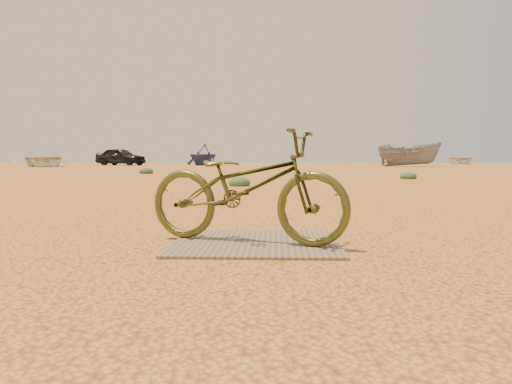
{
  "coord_description": "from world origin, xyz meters",
  "views": [
    {
      "loc": [
        0.18,
        -3.97,
        0.73
      ],
      "look_at": [
        -0.0,
        0.15,
        0.44
      ],
      "focal_mm": 35.0,
      "sensor_mm": 36.0,
      "label": 1
    }
  ],
  "objects_px": {
    "car": "(121,157)",
    "boat_near_left": "(43,159)",
    "boat_far_left": "(203,154)",
    "bicycle": "(246,187)",
    "plywood_board": "(256,243)",
    "boat_mid_right": "(409,155)",
    "boat_far_right": "(460,159)"
  },
  "relations": [
    {
      "from": "car",
      "to": "boat_near_left",
      "type": "height_order",
      "value": "car"
    },
    {
      "from": "car",
      "to": "boat_far_left",
      "type": "relative_size",
      "value": 1.23
    },
    {
      "from": "bicycle",
      "to": "boat_near_left",
      "type": "xyz_separation_m",
      "value": [
        -17.9,
        33.72,
        0.11
      ]
    },
    {
      "from": "plywood_board",
      "to": "boat_near_left",
      "type": "xyz_separation_m",
      "value": [
        -17.99,
        33.71,
        0.59
      ]
    },
    {
      "from": "plywood_board",
      "to": "boat_far_left",
      "type": "relative_size",
      "value": 0.37
    },
    {
      "from": "boat_far_left",
      "to": "bicycle",
      "type": "bearing_deg",
      "value": -51.76
    },
    {
      "from": "car",
      "to": "boat_near_left",
      "type": "relative_size",
      "value": 0.79
    },
    {
      "from": "boat_mid_right",
      "to": "boat_far_right",
      "type": "relative_size",
      "value": 0.92
    },
    {
      "from": "boat_far_left",
      "to": "boat_mid_right",
      "type": "relative_size",
      "value": 0.78
    },
    {
      "from": "plywood_board",
      "to": "bicycle",
      "type": "bearing_deg",
      "value": -174.75
    },
    {
      "from": "boat_near_left",
      "to": "boat_far_right",
      "type": "relative_size",
      "value": 1.12
    },
    {
      "from": "plywood_board",
      "to": "boat_far_right",
      "type": "distance_m",
      "value": 54.29
    },
    {
      "from": "car",
      "to": "boat_far_left",
      "type": "distance_m",
      "value": 7.48
    },
    {
      "from": "boat_near_left",
      "to": "boat_far_left",
      "type": "height_order",
      "value": "boat_far_left"
    },
    {
      "from": "boat_near_left",
      "to": "boat_mid_right",
      "type": "distance_m",
      "value": 28.27
    },
    {
      "from": "plywood_board",
      "to": "bicycle",
      "type": "relative_size",
      "value": 0.78
    },
    {
      "from": "car",
      "to": "boat_far_right",
      "type": "bearing_deg",
      "value": -54.42
    },
    {
      "from": "boat_mid_right",
      "to": "car",
      "type": "bearing_deg",
      "value": 101.6
    },
    {
      "from": "plywood_board",
      "to": "boat_near_left",
      "type": "distance_m",
      "value": 38.21
    },
    {
      "from": "bicycle",
      "to": "boat_far_left",
      "type": "bearing_deg",
      "value": 28.34
    },
    {
      "from": "plywood_board",
      "to": "boat_far_left",
      "type": "distance_m",
      "value": 40.83
    },
    {
      "from": "boat_far_left",
      "to": "plywood_board",
      "type": "bearing_deg",
      "value": -51.64
    },
    {
      "from": "boat_far_right",
      "to": "bicycle",
      "type": "bearing_deg",
      "value": -90.9
    },
    {
      "from": "bicycle",
      "to": "boat_near_left",
      "type": "height_order",
      "value": "boat_near_left"
    },
    {
      "from": "car",
      "to": "boat_near_left",
      "type": "distance_m",
      "value": 7.66
    },
    {
      "from": "bicycle",
      "to": "boat_far_right",
      "type": "relative_size",
      "value": 0.34
    },
    {
      "from": "boat_near_left",
      "to": "boat_mid_right",
      "type": "xyz_separation_m",
      "value": [
        28.25,
        1.17,
        0.33
      ]
    },
    {
      "from": "plywood_board",
      "to": "car",
      "type": "xyz_separation_m",
      "value": [
        -13.97,
        40.23,
        0.77
      ]
    },
    {
      "from": "bicycle",
      "to": "boat_far_right",
      "type": "height_order",
      "value": "boat_far_right"
    },
    {
      "from": "plywood_board",
      "to": "car",
      "type": "height_order",
      "value": "car"
    },
    {
      "from": "boat_far_left",
      "to": "boat_far_right",
      "type": "relative_size",
      "value": 0.72
    },
    {
      "from": "boat_mid_right",
      "to": "bicycle",
      "type": "bearing_deg",
      "value": -172.46
    }
  ]
}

